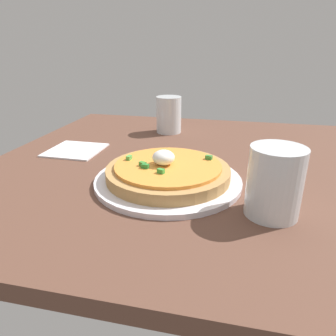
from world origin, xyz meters
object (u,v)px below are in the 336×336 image
object	(u,v)px
napkin	(75,150)
cup_near	(274,184)
plate	(168,180)
cup_far	(169,116)
pizza	(168,171)

from	to	relation	value
napkin	cup_near	bearing A→B (deg)	-25.53
plate	cup_near	world-z (taller)	cup_near
plate	cup_far	size ratio (longest dim) A/B	2.64
pizza	cup_near	size ratio (longest dim) A/B	2.14
plate	napkin	distance (cm)	30.06
pizza	cup_near	bearing A→B (deg)	-23.69
cup_far	plate	bearing A→B (deg)	-77.86
pizza	napkin	size ratio (longest dim) A/B	1.86
cup_near	napkin	distance (cm)	50.38
pizza	napkin	bearing A→B (deg)	153.24
pizza	cup_far	distance (cm)	36.86
cup_far	napkin	xyz separation A→B (cm)	(-19.11, -22.45, -4.60)
plate	cup_far	xyz separation A→B (cm)	(-7.74, 35.96, 4.29)
plate	cup_far	distance (cm)	37.03
plate	pizza	distance (cm)	1.93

